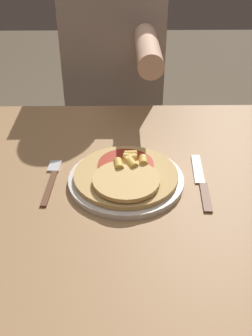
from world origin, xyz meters
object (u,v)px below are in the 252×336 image
(person_diner, at_px, (115,78))
(dining_table, at_px, (119,224))
(fork, at_px, (52,179))
(pizza, at_px, (126,175))
(knife, at_px, (201,182))
(plate, at_px, (126,180))

(person_diner, bearing_deg, dining_table, -88.55)
(fork, bearing_deg, person_diner, 77.61)
(pizza, relative_size, fork, 1.35)
(dining_table, xyz_separation_m, knife, (0.19, 0.03, 0.10))
(plate, relative_size, person_diner, 0.21)
(dining_table, bearing_deg, plate, 61.89)
(plate, height_order, pizza, pizza)
(fork, bearing_deg, plate, -4.30)
(plate, bearing_deg, pizza, -78.56)
(dining_table, relative_size, pizza, 5.26)
(plate, bearing_deg, knife, -1.50)
(dining_table, xyz_separation_m, fork, (-0.16, 0.04, 0.10))
(dining_table, xyz_separation_m, pizza, (0.02, 0.03, 0.13))
(pizza, bearing_deg, person_diner, 93.03)
(knife, bearing_deg, plate, 178.50)
(person_diner, bearing_deg, fork, -102.39)
(plate, bearing_deg, person_diner, 92.98)
(fork, height_order, knife, same)
(pizza, bearing_deg, plate, 101.44)
(dining_table, relative_size, knife, 5.67)
(pizza, xyz_separation_m, knife, (0.17, -0.00, -0.02))
(dining_table, distance_m, plate, 0.11)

